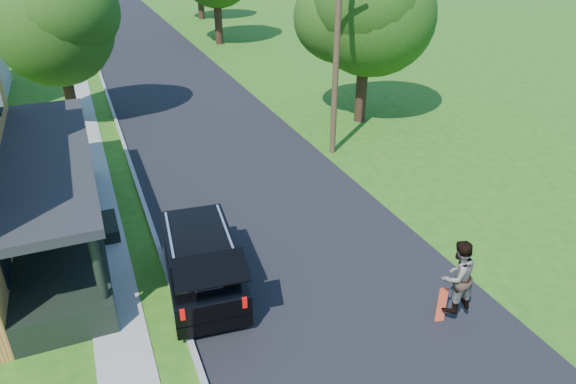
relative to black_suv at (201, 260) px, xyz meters
name	(u,v)px	position (x,y,z in m)	size (l,w,h in m)	color
ground	(337,301)	(3.20, -2.06, -0.87)	(140.00, 140.00, 0.00)	#226614
street	(182,97)	(3.20, 17.94, -0.87)	(8.00, 120.00, 0.02)	black
curb	(110,105)	(-0.85, 17.94, -0.87)	(0.15, 120.00, 0.12)	#989893
sidewalk	(81,108)	(-2.40, 17.94, -0.87)	(1.30, 120.00, 0.03)	gray
black_suv	(201,260)	(0.00, 0.00, 0.00)	(2.29, 5.01, 2.26)	black
skateboarder	(457,276)	(5.51, -3.86, 0.56)	(1.03, 0.84, 1.99)	black
skateboard	(441,306)	(5.36, -3.67, -0.47)	(0.44, 0.32, 0.91)	red
tree_left_mid	(52,12)	(-2.83, 16.15, 4.52)	(6.17, 6.17, 8.49)	black
tree_right_near	(366,5)	(10.84, 10.35, 4.81)	(5.71, 5.57, 8.75)	black
utility_pole_near	(336,58)	(7.70, 7.15, 3.31)	(1.57, 0.56, 8.08)	#483821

